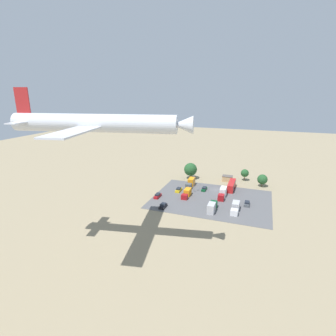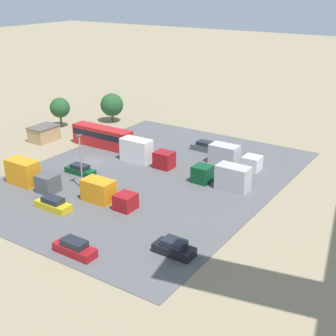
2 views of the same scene
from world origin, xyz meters
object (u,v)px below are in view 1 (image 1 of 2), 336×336
parked_car_3 (204,189)px  parked_car_4 (158,196)px  shed_building (227,178)px  airplane (99,123)px  parked_truck_0 (191,183)px  parked_truck_2 (187,193)px  parked_car_1 (179,190)px  bus (231,185)px  parked_truck_3 (223,193)px  parked_truck_1 (212,207)px  parked_truck_4 (235,208)px  parked_car_2 (163,206)px  parked_car_0 (247,204)px

parked_car_3 → parked_car_4: (16.05, 14.44, 0.08)m
shed_building → airplane: (21.38, 70.37, 33.18)m
parked_car_3 → shed_building: bearing=63.9°
parked_truck_0 → parked_truck_2: parked_truck_0 is taller
parked_truck_0 → parked_car_1: bearing=67.4°
bus → parked_truck_3: (2.27, 10.30, -0.19)m
parked_truck_1 → parked_truck_4: 8.36m
parked_truck_1 → parked_truck_2: parked_truck_1 is taller
parked_truck_0 → parked_car_3: bearing=159.0°
parked_car_2 → airplane: size_ratio=0.10×
parked_car_0 → parked_car_4: bearing=7.3°
shed_building → parked_truck_2: parked_truck_2 is taller
parked_truck_2 → parked_truck_4: bearing=160.1°
parked_car_0 → parked_truck_1: 14.90m
bus → parked_car_0: (-7.70, 15.26, -1.14)m
shed_building → bus: size_ratio=0.43×
bus → airplane: airplane is taller
parked_car_1 → parked_truck_0: parked_truck_0 is taller
parked_car_1 → parked_truck_2: size_ratio=0.63×
bus → parked_truck_3: 10.55m
parked_truck_2 → airplane: (8.40, 45.17, 33.15)m
parked_truck_0 → parked_truck_3: size_ratio=0.93×
parked_car_2 → parked_truck_2: parked_truck_2 is taller
bus → parked_car_0: 17.13m
parked_truck_0 → parked_truck_3: parked_truck_3 is taller
parked_car_4 → parked_truck_1: 23.76m
parked_truck_0 → parked_truck_4: (-21.94, 19.36, -0.19)m
parked_car_0 → parked_car_4: parked_car_4 is taller
parked_car_0 → parked_car_1: 29.16m
shed_building → airplane: 80.69m
parked_car_1 → parked_car_2: size_ratio=1.09×
bus → parked_car_0: bus is taller
bus → parked_car_2: size_ratio=2.58×
parked_truck_3 → parked_truck_4: size_ratio=1.12×
parked_car_4 → parked_truck_4: size_ratio=0.60×
parked_truck_3 → parked_truck_4: bearing=118.7°
parked_car_2 → parked_truck_3: 26.14m
parked_car_0 → parked_truck_1: bearing=39.4°
parked_truck_2 → parked_truck_1: bearing=140.9°
parked_truck_1 → parked_truck_0: bearing=122.4°
parked_car_1 → parked_truck_3: bearing=-179.9°
shed_building → parked_car_3: 17.64m
parked_car_4 → airplane: (-2.42, 40.09, 33.76)m
shed_building → airplane: airplane is taller
parked_car_2 → parked_truck_1: 17.95m
bus → parked_truck_2: bearing=42.1°
parked_car_1 → bus: bearing=-153.9°
parked_car_0 → parked_truck_1: parked_truck_1 is taller
parked_truck_2 → airplane: size_ratio=0.18×
parked_truck_0 → parked_truck_3: (-15.56, 7.70, 0.05)m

